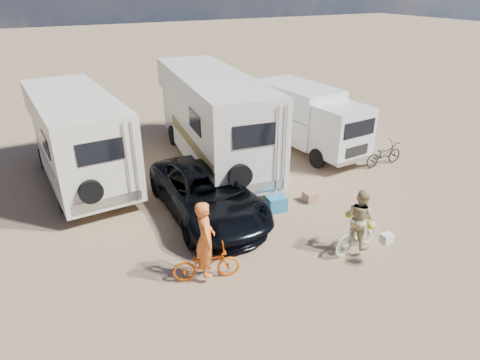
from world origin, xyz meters
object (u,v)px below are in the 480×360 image
box_truck (309,120)px  bike_parked (384,154)px  rv_left (78,140)px  crate (310,197)px  rider_woman (359,224)px  dark_suv (207,193)px  bike_woman (358,233)px  rider_man (206,245)px  cooler (276,204)px  rv_main (213,120)px  bike_man (206,264)px

box_truck → bike_parked: 3.30m
rv_left → bike_parked: 11.33m
crate → rider_woman: bearing=-101.1°
dark_suv → bike_woman: bearing=-50.4°
bike_woman → rider_man: (-4.03, 0.75, 0.45)m
bike_parked → bike_woman: bearing=127.5°
rider_man → rider_woman: 4.10m
rv_left → bike_woman: size_ratio=3.96×
rider_man → bike_parked: rider_man is taller
dark_suv → cooler: bearing=-19.7°
rv_left → bike_woman: 9.76m
rv_main → rider_man: 7.33m
bike_parked → crate: bearing=103.1°
rider_woman → cooler: 2.95m
bike_man → bike_parked: bike_parked is taller
rv_main → rv_left: size_ratio=1.25×
rv_main → bike_man: (-3.15, -6.57, -1.30)m
rv_main → bike_woman: bearing=-76.2°
bike_man → cooler: size_ratio=2.69×
rider_woman → rider_man: bearing=70.5°
box_truck → rv_main: bearing=166.5°
rider_woman → rv_left: bearing=27.4°
bike_man → crate: bearing=-49.4°
rider_woman → cooler: bearing=6.5°
cooler → rv_left: bearing=140.7°
rv_left → bike_man: 7.36m
rv_left → bike_man: bearing=-79.9°
rv_main → cooler: 4.77m
rv_main → rider_man: (-3.15, -6.57, -0.77)m
dark_suv → rider_woman: (2.77, -3.58, 0.08)m
cooler → bike_man: bearing=-141.9°
bike_parked → cooler: bearing=99.9°
rv_left → dark_suv: size_ratio=1.27×
dark_suv → crate: bearing=-11.3°
cooler → dark_suv: bearing=164.4°
bike_parked → crate: (-4.29, -1.12, -0.30)m
rv_left → rider_man: rv_left is taller
rv_left → cooler: (4.98, -5.02, -1.33)m
rv_main → cooler: bearing=-81.7°
rv_main → crate: size_ratio=20.55×
bike_parked → dark_suv: bearing=91.1°
rider_man → bike_parked: size_ratio=1.08×
bike_man → rv_main: bearing=-9.2°
rider_man → rv_left: bearing=30.1°
rv_main → rider_man: rv_main is taller
box_truck → rider_man: 9.34m
bike_parked → box_truck: bearing=29.5°
rv_main → rider_woman: 7.43m
rv_main → bike_parked: rv_main is taller
bike_man → rider_woman: size_ratio=1.01×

